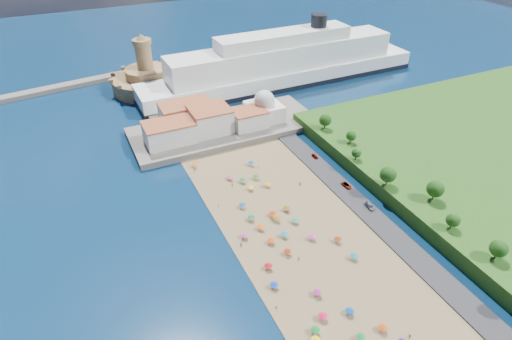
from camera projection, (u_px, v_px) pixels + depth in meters
ground at (276, 228)px, 149.58m from camera, size 700.00×700.00×0.00m
terrace at (225, 128)px, 207.03m from camera, size 90.00×36.00×3.00m
jetty at (162, 108)px, 225.72m from camera, size 18.00×70.00×2.40m
waterfront_buildings at (198, 121)px, 199.35m from camera, size 57.00×29.00×11.00m
domed_building at (264, 108)px, 208.38m from camera, size 16.00×16.00×15.00m
fortress at (147, 79)px, 245.16m from camera, size 40.00×40.00×32.40m
cruise_ship at (283, 65)px, 250.41m from camera, size 173.08×27.56×37.80m
beach_parasols at (294, 250)px, 137.49m from camera, size 32.20×114.64×2.20m
beachgoers at (267, 215)px, 153.63m from camera, size 36.96×104.56×1.89m
parked_cars at (349, 187)px, 167.22m from camera, size 2.40×42.68×1.43m
hillside_trees at (409, 183)px, 154.12m from camera, size 15.38×112.82×7.86m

